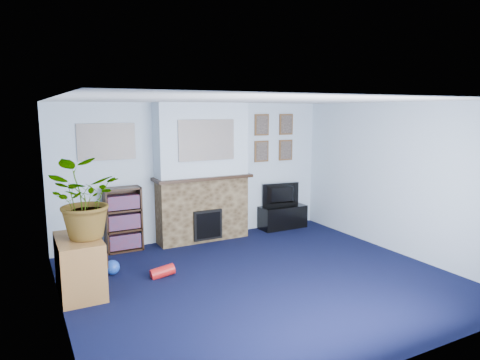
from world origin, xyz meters
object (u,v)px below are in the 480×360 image
bookshelf (123,221)px  sideboard (80,266)px  tv_stand (283,217)px  television (282,195)px

bookshelf → sideboard: size_ratio=1.14×
tv_stand → sideboard: sideboard is taller
television → sideboard: (-3.91, -1.35, -0.30)m
television → bookshelf: bookshelf is taller
bookshelf → sideboard: bookshelf is taller
television → bookshelf: 3.05m
tv_stand → television: (0.00, 0.02, 0.43)m
tv_stand → television: size_ratio=1.21×
tv_stand → bookshelf: bearing=178.6°
bookshelf → tv_stand: bearing=-1.4°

